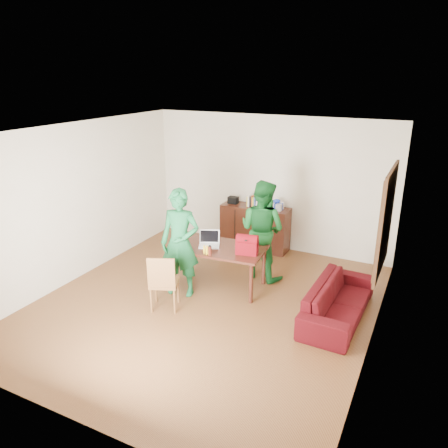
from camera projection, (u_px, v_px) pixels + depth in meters
The scene contains 10 objects.
room at pixel (209, 224), 6.58m from camera, with size 5.20×5.70×2.90m.
table at pixel (219, 252), 7.30m from camera, with size 1.61×0.99×0.72m.
chair at pixel (165, 293), 6.72m from camera, with size 0.53×0.52×0.91m.
person_near at pixel (180, 243), 6.98m from camera, with size 0.65×0.42×1.78m, color #156232.
person_far at pixel (262, 230), 7.57m from camera, with size 0.86×0.67×1.77m, color #12551F.
laptop at pixel (209, 244), 7.27m from camera, with size 0.40×0.35×0.24m.
bananas at pixel (206, 253), 6.96m from camera, with size 0.16×0.10×0.06m, color yellow, non-canonical shape.
bottle at pixel (210, 250), 6.91m from camera, with size 0.06×0.06×0.17m, color #521C12.
red_bag at pixel (247, 246), 6.96m from camera, with size 0.34×0.20×0.25m, color maroon.
sofa at pixel (338, 301), 6.47m from camera, with size 1.83×0.72×0.54m, color #400A08.
Camera 1 is at (2.97, -5.33, 3.50)m, focal length 35.00 mm.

